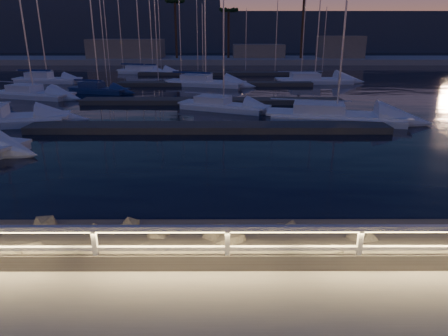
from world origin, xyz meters
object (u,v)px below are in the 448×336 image
at_px(guard_rail, 180,237).
at_px(sailboat_n, 152,71).
at_px(sailboat_c, 221,105).
at_px(sailboat_d, 332,115).
at_px(sailboat_k, 204,82).
at_px(sailboat_l, 313,79).
at_px(sailboat_e, 97,89).
at_px(sailboat_j, 32,93).
at_px(sailboat_m, 140,71).
at_px(sailboat_i, 46,79).

relative_size(guard_rail, sailboat_n, 3.55).
xyz_separation_m(sailboat_c, sailboat_d, (7.54, -4.28, 0.05)).
distance_m(sailboat_k, sailboat_l, 13.03).
bearing_deg(sailboat_n, sailboat_l, -12.91).
bearing_deg(guard_rail, sailboat_l, 73.85).
height_order(sailboat_k, sailboat_n, sailboat_k).
height_order(guard_rail, sailboat_e, sailboat_e).
xyz_separation_m(sailboat_j, sailboat_n, (7.24, 22.58, -0.02)).
xyz_separation_m(sailboat_c, sailboat_n, (-10.23, 28.65, 0.03)).
height_order(sailboat_k, sailboat_m, sailboat_k).
relative_size(sailboat_i, sailboat_l, 0.85).
distance_m(sailboat_j, sailboat_l, 30.34).
xyz_separation_m(sailboat_c, sailboat_i, (-21.00, 17.55, 0.07)).
bearing_deg(sailboat_i, sailboat_e, -40.02).
relative_size(guard_rail, sailboat_i, 3.33).
distance_m(sailboat_j, sailboat_m, 23.56).
bearing_deg(sailboat_k, sailboat_c, -64.54).
bearing_deg(sailboat_j, sailboat_n, 90.32).
distance_m(sailboat_c, sailboat_d, 8.67).
distance_m(sailboat_d, sailboat_n, 37.41).
height_order(sailboat_d, sailboat_i, sailboat_d).
bearing_deg(sailboat_k, sailboat_e, -134.96).
bearing_deg(sailboat_m, sailboat_l, -13.08).
distance_m(sailboat_e, sailboat_n, 19.45).
bearing_deg(guard_rail, sailboat_k, 91.78).
distance_m(guard_rail, sailboat_m, 53.16).
relative_size(sailboat_d, sailboat_e, 1.49).
relative_size(sailboat_k, sailboat_n, 1.21).
bearing_deg(sailboat_l, sailboat_k, -170.59).
height_order(guard_rail, sailboat_j, sailboat_j).
bearing_deg(sailboat_k, sailboat_d, -45.63).
distance_m(guard_rail, sailboat_j, 33.46).
distance_m(sailboat_j, sailboat_k, 17.69).
xyz_separation_m(sailboat_c, sailboat_l, (10.78, 17.18, 0.05)).
height_order(sailboat_c, sailboat_j, sailboat_j).
bearing_deg(sailboat_e, sailboat_i, 153.77).
bearing_deg(sailboat_i, sailboat_d, -33.65).
relative_size(sailboat_l, sailboat_m, 1.31).
xyz_separation_m(guard_rail, sailboat_l, (11.63, 40.14, -0.93)).
xyz_separation_m(sailboat_c, sailboat_e, (-12.41, 9.32, 0.00)).
xyz_separation_m(sailboat_i, sailboat_k, (18.98, -2.85, -0.01)).
height_order(guard_rail, sailboat_c, sailboat_c).
height_order(sailboat_c, sailboat_m, sailboat_c).
relative_size(guard_rail, sailboat_c, 3.64).
height_order(sailboat_l, sailboat_m, sailboat_l).
height_order(sailboat_e, sailboat_i, sailboat_i).
distance_m(sailboat_c, sailboat_j, 18.49).
height_order(guard_rail, sailboat_m, sailboat_m).
distance_m(sailboat_k, sailboat_m, 17.46).
relative_size(sailboat_c, sailboat_j, 0.91).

